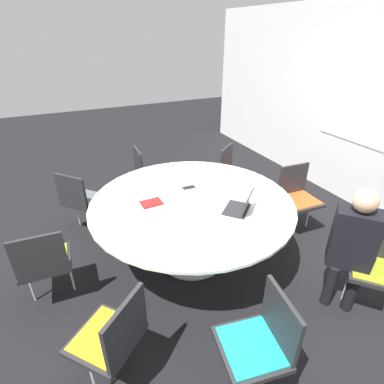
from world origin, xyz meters
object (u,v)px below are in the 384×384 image
(chair_3, at_px, (148,171))
(spiral_notebook, at_px, (151,203))
(cell_phone, at_px, (189,187))
(chair_2, at_px, (234,170))
(person_0, at_px, (353,241))
(chair_1, at_px, (298,194))
(chair_5, at_px, (44,260))
(chair_0, at_px, (377,260))
(laptop, at_px, (241,206))
(chair_6, at_px, (113,335))
(chair_4, at_px, (81,197))
(handbag, at_px, (213,184))
(chair_7, at_px, (261,339))

(chair_3, bearing_deg, spiral_notebook, -13.87)
(spiral_notebook, distance_m, cell_phone, 0.51)
(chair_2, height_order, person_0, person_0)
(chair_1, distance_m, chair_5, 2.93)
(chair_0, relative_size, laptop, 2.21)
(chair_6, bearing_deg, spiral_notebook, 18.62)
(chair_4, height_order, handbag, chair_4)
(chair_0, bearing_deg, laptop, 3.11)
(chair_4, bearing_deg, chair_6, -42.59)
(chair_0, xyz_separation_m, person_0, (-0.12, -0.22, 0.20))
(spiral_notebook, bearing_deg, chair_1, 86.06)
(chair_5, bearing_deg, handbag, 30.34)
(chair_2, bearing_deg, chair_1, 72.48)
(chair_5, relative_size, cell_phone, 5.82)
(spiral_notebook, bearing_deg, chair_6, -30.84)
(spiral_notebook, height_order, cell_phone, spiral_notebook)
(spiral_notebook, bearing_deg, chair_3, 164.38)
(chair_5, bearing_deg, chair_0, -22.33)
(chair_4, bearing_deg, chair_0, 2.93)
(chair_5, bearing_deg, chair_4, 69.65)
(chair_3, bearing_deg, chair_1, 46.96)
(chair_4, distance_m, spiral_notebook, 1.16)
(chair_5, xyz_separation_m, spiral_notebook, (-0.11, 1.06, 0.27))
(chair_2, distance_m, chair_7, 2.72)
(chair_0, xyz_separation_m, chair_5, (-1.27, -2.69, 0.00))
(chair_5, bearing_deg, laptop, -9.26)
(handbag, bearing_deg, laptop, -20.90)
(chair_4, bearing_deg, handbag, 55.10)
(chair_6, xyz_separation_m, spiral_notebook, (-1.12, 0.67, 0.27))
(chair_3, relative_size, spiral_notebook, 3.89)
(chair_3, height_order, handbag, chair_3)
(chair_6, height_order, person_0, person_0)
(chair_0, distance_m, chair_3, 3.00)
(chair_5, relative_size, person_0, 0.71)
(laptop, distance_m, handbag, 1.89)
(laptop, bearing_deg, chair_2, -162.44)
(chair_5, xyz_separation_m, chair_6, (1.01, 0.40, 0.00))
(chair_4, distance_m, chair_7, 2.65)
(chair_0, height_order, laptop, laptop)
(handbag, bearing_deg, cell_phone, -41.65)
(chair_0, bearing_deg, chair_4, 1.97)
(chair_7, bearing_deg, laptop, -16.47)
(handbag, bearing_deg, chair_2, 23.55)
(chair_1, xyz_separation_m, laptop, (0.37, -1.12, 0.31))
(chair_6, relative_size, person_0, 0.71)
(laptop, xyz_separation_m, spiral_notebook, (-0.50, -0.75, -0.04))
(chair_2, xyz_separation_m, handbag, (-0.33, -0.15, -0.35))
(chair_1, xyz_separation_m, cell_phone, (-0.28, -1.37, 0.26))
(chair_0, height_order, chair_1, same)
(chair_5, xyz_separation_m, cell_phone, (-0.26, 1.55, 0.26))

